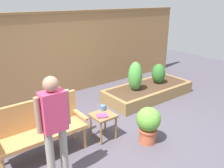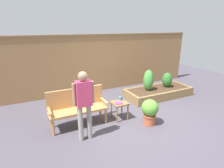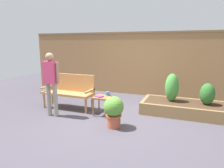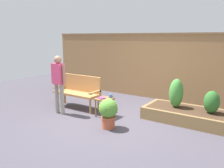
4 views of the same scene
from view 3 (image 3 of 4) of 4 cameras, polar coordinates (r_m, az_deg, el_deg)
The scene contains 11 objects.
ground_plane at distance 4.96m, azimuth -0.16°, elevation -9.75°, with size 14.00×14.00×0.00m, color #47424C.
fence_back at distance 7.14m, azimuth 7.60°, elevation 5.67°, with size 8.40×0.14×2.16m.
garden_bench at distance 5.80m, azimuth -11.80°, elevation -1.26°, with size 1.44×0.48×0.94m.
side_table at distance 5.13m, azimuth -2.79°, elevation -4.38°, with size 0.40×0.40×0.48m.
cup_on_table at distance 5.18m, azimuth -1.19°, elevation -2.70°, with size 0.13×0.09×0.10m.
book_on_table at distance 5.08m, azimuth -3.61°, elevation -3.42°, with size 0.19×0.15×0.03m, color #7F3875.
potted_boxwood at distance 4.40m, azimuth 0.47°, elevation -7.19°, with size 0.43×0.43×0.68m.
raised_planter_bed at distance 5.59m, azimuth 20.85°, elevation -6.42°, with size 2.40×1.00×0.30m.
shrub_near_bench at distance 5.50m, azimuth 16.32°, elevation -0.93°, with size 0.35×0.35×0.72m.
shrub_far_corner at distance 5.51m, azimuth 25.00°, elevation -2.54°, with size 0.35×0.35×0.53m.
person_by_bench at distance 5.17m, azimuth -16.66°, elevation 1.38°, with size 0.47×0.20×1.56m.
Camera 3 is at (1.71, -4.30, 1.78)m, focal length 32.86 mm.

